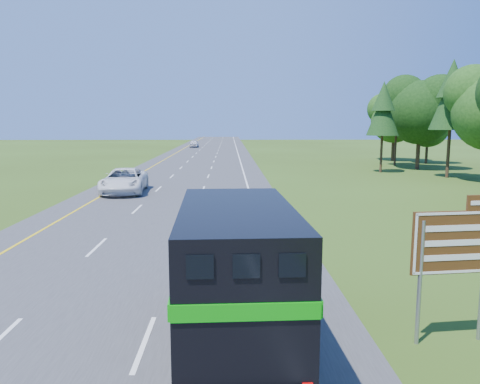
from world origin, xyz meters
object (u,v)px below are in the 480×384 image
at_px(horse_truck, 235,270).
at_px(white_suv, 124,181).
at_px(exit_sign, 455,248).
at_px(far_car, 194,144).

distance_m(horse_truck, white_suv, 26.47).
bearing_deg(exit_sign, far_car, 91.76).
bearing_deg(horse_truck, white_suv, 105.97).
bearing_deg(white_suv, exit_sign, -65.42).
relative_size(horse_truck, far_car, 1.79).
relative_size(white_suv, far_car, 1.49).
bearing_deg(white_suv, horse_truck, -75.70).
bearing_deg(white_suv, far_car, 85.80).
distance_m(horse_truck, exit_sign, 5.34).
xyz_separation_m(horse_truck, white_suv, (-8.21, 25.14, -0.95)).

